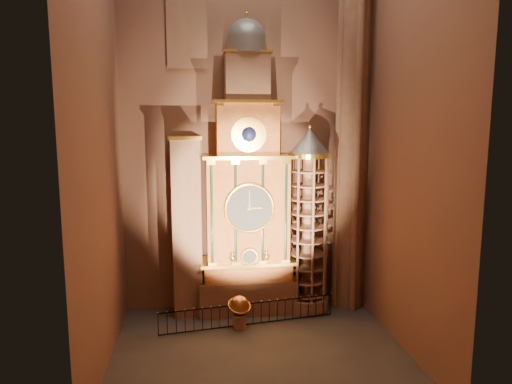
{
  "coord_description": "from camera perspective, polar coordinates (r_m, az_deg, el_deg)",
  "views": [
    {
      "loc": [
        -2.92,
        -20.34,
        10.86
      ],
      "look_at": [
        0.24,
        3.0,
        7.33
      ],
      "focal_mm": 32.0,
      "sensor_mm": 36.0,
      "label": 1
    }
  ],
  "objects": [
    {
      "name": "stained_glass_window",
      "position": [
        26.86,
        -8.69,
        20.55
      ],
      "size": [
        2.2,
        0.14,
        5.2
      ],
      "color": "navy",
      "rests_on": "wall_back"
    },
    {
      "name": "wall_left",
      "position": [
        20.75,
        -19.26,
        8.43
      ],
      "size": [
        0.0,
        22.0,
        22.0
      ],
      "primitive_type": "plane",
      "rotation": [
        1.57,
        0.0,
        1.57
      ],
      "color": "#855D47",
      "rests_on": "floor"
    },
    {
      "name": "stair_turret",
      "position": [
        26.45,
        6.54,
        -3.75
      ],
      "size": [
        2.5,
        2.5,
        10.8
      ],
      "color": "#8C634C",
      "rests_on": "floor"
    },
    {
      "name": "wall_right",
      "position": [
        22.63,
        18.5,
        8.43
      ],
      "size": [
        0.0,
        22.0,
        22.0
      ],
      "primitive_type": "plane",
      "rotation": [
        1.57,
        0.0,
        -1.57
      ],
      "color": "#855D47",
      "rests_on": "floor"
    },
    {
      "name": "astronomical_clock",
      "position": [
        25.81,
        -1.11,
        -0.81
      ],
      "size": [
        5.6,
        2.41,
        16.7
      ],
      "color": "#8C634C",
      "rests_on": "floor"
    },
    {
      "name": "wall_back",
      "position": [
        26.5,
        -1.39,
        8.82
      ],
      "size": [
        22.0,
        0.0,
        22.0
      ],
      "primitive_type": "plane",
      "rotation": [
        1.57,
        0.0,
        0.0
      ],
      "color": "#855D47",
      "rests_on": "floor"
    },
    {
      "name": "iron_railing",
      "position": [
        25.5,
        -0.88,
        -15.03
      ],
      "size": [
        9.56,
        1.42,
        1.24
      ],
      "color": "black",
      "rests_on": "floor"
    },
    {
      "name": "celestial_globe",
      "position": [
        25.1,
        -2.09,
        -14.42
      ],
      "size": [
        1.57,
        1.52,
        1.81
      ],
      "color": "#8C634C",
      "rests_on": "floor"
    },
    {
      "name": "portrait_tower",
      "position": [
        25.96,
        -8.6,
        -4.29
      ],
      "size": [
        1.8,
        1.6,
        10.2
      ],
      "color": "#8C634C",
      "rests_on": "floor"
    },
    {
      "name": "gothic_pier",
      "position": [
        26.9,
        12.03,
        8.63
      ],
      "size": [
        2.04,
        2.04,
        22.0
      ],
      "color": "#8C634C",
      "rests_on": "floor"
    },
    {
      "name": "floor",
      "position": [
        23.24,
        0.44,
        -19.34
      ],
      "size": [
        14.0,
        14.0,
        0.0
      ],
      "primitive_type": "plane",
      "color": "#383330",
      "rests_on": "ground"
    }
  ]
}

